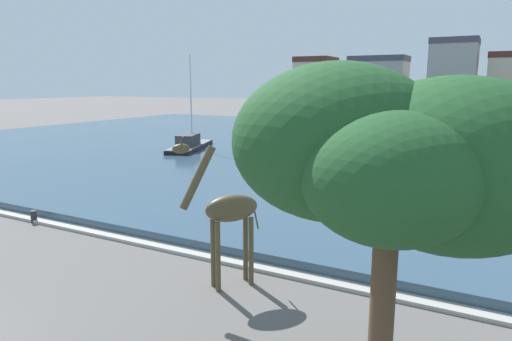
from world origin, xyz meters
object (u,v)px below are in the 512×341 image
at_px(giraffe_statue, 227,212).
at_px(sailboat_black, 192,146).
at_px(shade_tree, 394,157).
at_px(mooring_bollard, 34,217).
at_px(sailboat_grey, 508,135).

xyz_separation_m(giraffe_statue, sailboat_black, (-16.02, 20.22, -1.65)).
distance_m(shade_tree, mooring_bollard, 16.41).
xyz_separation_m(sailboat_grey, sailboat_black, (-23.32, -23.20, 0.12)).
xyz_separation_m(sailboat_grey, shade_tree, (-2.33, -46.24, 4.07)).
xyz_separation_m(giraffe_statue, sailboat_grey, (7.30, 43.42, -1.77)).
distance_m(giraffe_statue, mooring_bollard, 10.59).
bearing_deg(sailboat_black, sailboat_grey, 44.86).
height_order(sailboat_black, shade_tree, sailboat_black).
height_order(sailboat_grey, shade_tree, sailboat_grey).
relative_size(sailboat_grey, mooring_bollard, 16.04).
relative_size(sailboat_black, shade_tree, 1.40).
height_order(giraffe_statue, sailboat_black, sailboat_black).
xyz_separation_m(sailboat_black, mooring_bollard, (5.69, -18.90, -0.30)).
distance_m(giraffe_statue, sailboat_grey, 44.07).
bearing_deg(sailboat_black, mooring_bollard, -73.25).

